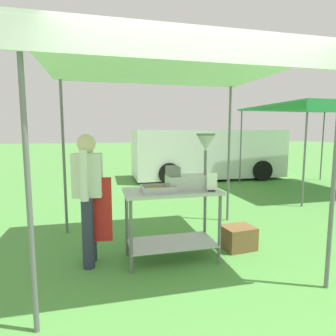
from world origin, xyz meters
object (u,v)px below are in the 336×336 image
object	(u,v)px
vendor	(89,193)
van_white	(207,153)
menu_sign	(212,184)
donut_fryer	(192,171)
supply_crate	(238,238)
neighbour_tent	(320,109)
stall_canopy	(170,69)
donut_tray	(157,190)
donut_cart	(172,210)

from	to	relation	value
vendor	van_white	world-z (taller)	van_white
menu_sign	vendor	xyz separation A→B (m)	(-1.47, 0.30, -0.10)
donut_fryer	supply_crate	distance (m)	1.23
menu_sign	neighbour_tent	size ratio (longest dim) A/B	0.07
vendor	supply_crate	size ratio (longest dim) A/B	3.46
vendor	stall_canopy	bearing A→B (deg)	-0.47
menu_sign	vendor	size ratio (longest dim) A/B	0.14
donut_fryer	menu_sign	xyz separation A→B (m)	(0.20, -0.19, -0.14)
donut_tray	donut_fryer	size ratio (longest dim) A/B	0.56
donut_tray	supply_crate	bearing A→B (deg)	6.61
stall_canopy	donut_fryer	bearing A→B (deg)	-20.19
stall_canopy	van_white	world-z (taller)	stall_canopy
donut_cart	menu_sign	bearing A→B (deg)	-22.85
supply_crate	donut_cart	bearing A→B (deg)	-174.11
vendor	neighbour_tent	bearing A→B (deg)	27.82
stall_canopy	neighbour_tent	world-z (taller)	stall_canopy
donut_tray	neighbour_tent	size ratio (longest dim) A/B	0.12
menu_sign	stall_canopy	bearing A→B (deg)	147.60
donut_fryer	menu_sign	size ratio (longest dim) A/B	3.07
donut_tray	menu_sign	bearing A→B (deg)	-13.65
menu_sign	supply_crate	xyz separation A→B (m)	(0.53, 0.30, -0.85)
donut_cart	van_white	bearing A→B (deg)	64.92
donut_fryer	van_white	xyz separation A→B (m)	(2.58, 6.07, -0.27)
donut_cart	donut_tray	distance (m)	0.35
donut_fryer	neighbour_tent	world-z (taller)	neighbour_tent
stall_canopy	neighbour_tent	size ratio (longest dim) A/B	0.94
stall_canopy	donut_fryer	xyz separation A→B (m)	(0.26, -0.10, -1.25)
donut_cart	neighbour_tent	xyz separation A→B (m)	(4.96, 3.26, 1.61)
donut_fryer	donut_cart	bearing A→B (deg)	-179.74
van_white	supply_crate	bearing A→B (deg)	-107.22
donut_tray	stall_canopy	bearing A→B (deg)	34.54
stall_canopy	donut_fryer	world-z (taller)	stall_canopy
vendor	neighbour_tent	world-z (taller)	neighbour_tent
vendor	menu_sign	bearing A→B (deg)	-11.49
menu_sign	supply_crate	size ratio (longest dim) A/B	0.49
donut_fryer	menu_sign	bearing A→B (deg)	-44.80
menu_sign	neighbour_tent	distance (m)	5.81
donut_tray	van_white	xyz separation A→B (m)	(3.03, 6.10, -0.05)
donut_tray	neighbour_tent	bearing A→B (deg)	32.57
donut_fryer	vendor	xyz separation A→B (m)	(-1.27, 0.10, -0.24)
donut_cart	vendor	world-z (taller)	vendor
supply_crate	van_white	distance (m)	6.29
neighbour_tent	donut_cart	bearing A→B (deg)	-146.71
donut_tray	neighbour_tent	distance (m)	6.26
supply_crate	vendor	bearing A→B (deg)	179.90
stall_canopy	donut_fryer	size ratio (longest dim) A/B	4.31
donut_tray	vendor	xyz separation A→B (m)	(-0.82, 0.14, -0.03)
donut_cart	vendor	xyz separation A→B (m)	(-1.01, 0.11, 0.26)
donut_fryer	stall_canopy	bearing A→B (deg)	159.81
donut_cart	vendor	bearing A→B (deg)	174.03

